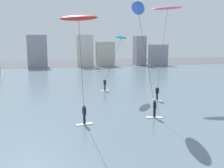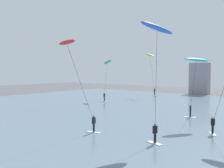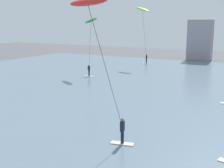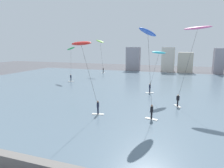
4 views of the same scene
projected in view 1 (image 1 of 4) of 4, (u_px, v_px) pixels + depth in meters
name	position (u px, v px, depth m)	size (l,w,h in m)	color
water_bay	(102.00, 88.00, 36.69)	(84.00, 52.00, 0.10)	slate
far_shore_buildings	(100.00, 52.00, 64.98)	(34.46, 4.91, 7.69)	gray
kitesurfer_red	(80.00, 35.00, 17.51)	(2.62, 3.75, 8.49)	silver
kitesurfer_cyan	(119.00, 43.00, 31.40)	(3.54, 4.44, 7.29)	silver
kitesurfer_pink	(167.00, 15.00, 29.74)	(4.23, 3.76, 10.62)	silver
kitesurfer_blue	(139.00, 16.00, 22.86)	(2.88, 4.28, 10.06)	silver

